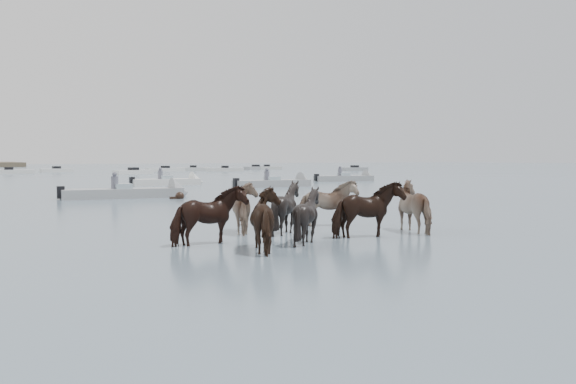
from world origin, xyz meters
TOP-DOWN VIEW (x-y plane):
  - ground at (0.00, 0.00)m, footprint 400.00×400.00m
  - pony_herd at (1.26, 2.06)m, footprint 7.84×4.83m
  - swimming_pony at (3.31, 17.70)m, footprint 0.72×0.44m
  - motorboat_b at (1.88, 19.63)m, footprint 6.59×2.12m
  - motorboat_c at (8.30, 32.35)m, footprint 5.59×1.78m
  - motorboat_d at (14.04, 26.41)m, footprint 6.09×1.77m
  - motorboat_e at (24.35, 32.37)m, footprint 5.80×2.56m

SIDE VIEW (x-z plane):
  - ground at x=0.00m, z-range 0.00..0.00m
  - swimming_pony at x=3.31m, z-range -0.12..0.32m
  - motorboat_b at x=1.88m, z-range -0.74..1.18m
  - motorboat_d at x=14.04m, z-range -0.74..1.18m
  - motorboat_e at x=24.35m, z-range -0.73..1.19m
  - motorboat_c at x=8.30m, z-range -0.73..1.19m
  - pony_herd at x=1.26m, z-range -0.15..1.41m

